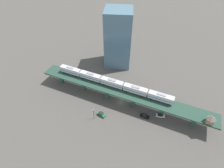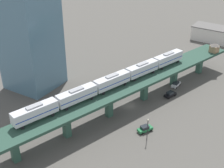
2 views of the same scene
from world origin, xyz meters
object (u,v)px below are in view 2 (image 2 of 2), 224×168
Objects in this scene: warehouse_building at (223,36)px; street_car_green at (145,129)px; subway_train at (112,81)px; street_car_white at (176,84)px; street_lamp at (148,128)px; signal_hut at (214,48)px; delivery_truck at (102,98)px; office_tower at (30,37)px; street_car_black at (170,94)px.

street_car_green is at bearing -91.18° from warehouse_building.
subway_train reaches higher than street_car_white.
street_lamp is 84.50m from warehouse_building.
signal_hut is 0.87× the size of street_car_green.
signal_hut is 48.18m from delivery_truck.
subway_train reaches higher than delivery_truck.
street_lamp is 0.19× the size of office_tower.
signal_hut is at bearing 39.96° from office_tower.
street_car_white and street_car_black have the same top height.
street_car_black is at bearing 97.11° from street_lamp.
subway_train is 23.32m from street_car_black.
street_lamp is 0.24× the size of warehouse_building.
delivery_truck is at bearing 3.74° from office_tower.
street_car_white is 0.16× the size of warehouse_building.
signal_hut is at bearing 68.52° from street_car_white.
signal_hut is 28.38m from street_car_black.
street_car_black is at bearing 20.33° from office_tower.
subway_train reaches higher than warehouse_building.
delivery_truck is at bearing 160.20° from street_car_green.
warehouse_building reaches higher than street_car_green.
subway_train is at bearing 162.59° from street_car_green.
street_car_white is 0.13× the size of office_tower.
street_car_black is 0.63× the size of delivery_truck.
street_car_green is at bearing -87.46° from street_car_black.
street_lamp is (-3.32, -50.87, -5.75)m from signal_hut.
signal_hut is at bearing 86.27° from street_lamp.
street_car_white is 52.30m from warehouse_building.
subway_train is at bearing -25.33° from delivery_truck.
street_car_green is 5.01m from street_lamp.
street_car_white is at bearing 65.44° from subway_train.
street_car_green is (-5.45, -47.63, -8.92)m from signal_hut.
street_car_green is 0.16× the size of warehouse_building.
street_car_white is at bearing 96.97° from street_lamp.
subway_train is 13.31× the size of street_car_white.
signal_hut is 0.54× the size of delivery_truck.
delivery_truck is 23.18m from street_lamp.
warehouse_building reaches higher than street_car_white.
street_lamp is (15.37, -7.39, -6.49)m from subway_train.
street_car_white is at bearing 96.54° from street_car_black.
street_car_green is at bearing -96.53° from signal_hut.
office_tower is at bearing -121.71° from warehouse_building.
signal_hut reaches higher than street_car_white.
street_lamp is at bearing -9.79° from office_tower.
street_lamp is 50.25m from office_tower.
street_car_white is at bearing -93.85° from warehouse_building.
office_tower is (-50.91, -42.66, 8.14)m from signal_hut.
delivery_truck reaches higher than street_car_black.
signal_hut is 0.86× the size of street_car_black.
office_tower is at bearing 173.76° from street_car_green.
office_tower is at bearing -159.67° from street_car_black.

